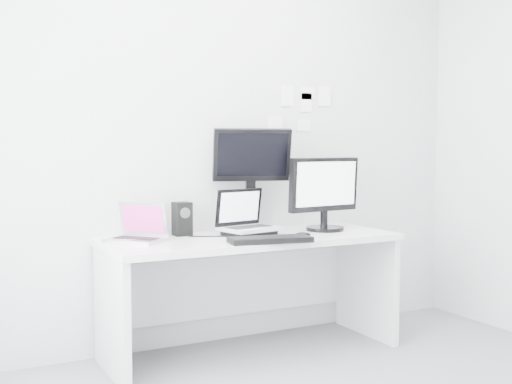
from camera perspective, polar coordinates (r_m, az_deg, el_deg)
back_wall at (r=4.20m, az=-2.57°, el=5.07°), size 3.60×0.00×3.60m
desk at (r=3.99m, az=-0.39°, el=-9.12°), size 1.80×0.70×0.73m
macbook at (r=3.73m, az=-10.69°, el=-2.61°), size 0.38×0.39×0.23m
speaker at (r=3.96m, az=-6.58°, el=-2.38°), size 0.12×0.12×0.21m
dell_laptop at (r=3.95m, az=-0.49°, el=-1.75°), size 0.40×0.34×0.29m
rear_monitor at (r=4.15m, az=-0.41°, el=1.22°), size 0.53×0.31×0.68m
samsung_monitor at (r=4.18m, az=6.17°, el=-0.07°), size 0.56×0.31×0.49m
keyboard at (r=3.67m, az=1.27°, el=-4.24°), size 0.50×0.25×0.03m
mouse at (r=3.88m, az=4.16°, el=-3.80°), size 0.11×0.09×0.03m
wall_note_0 at (r=4.42m, az=2.81°, el=8.52°), size 0.10×0.00×0.14m
wall_note_1 at (r=4.49m, az=4.48°, el=7.93°), size 0.09×0.00×0.13m
wall_note_2 at (r=4.58m, az=6.10°, el=8.47°), size 0.10×0.00×0.14m
wall_note_3 at (r=4.47m, az=4.25°, el=5.89°), size 0.11×0.00×0.08m
wall_note_4 at (r=4.51m, az=4.63°, el=8.72°), size 0.11×0.00×0.09m
wall_note_5 at (r=4.36m, az=1.69°, el=6.08°), size 0.11×0.00×0.11m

